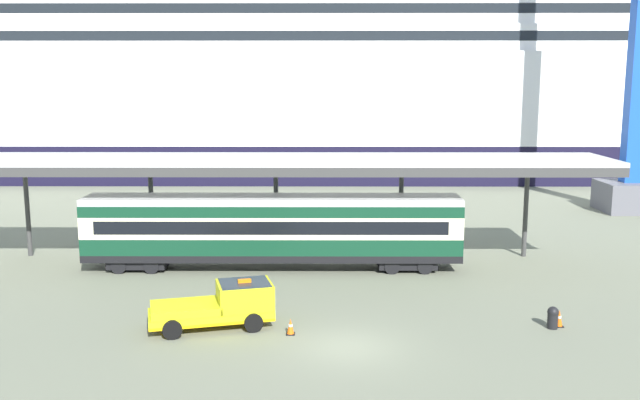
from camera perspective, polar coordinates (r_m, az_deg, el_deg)
The scene contains 8 objects.
ground_plane at distance 28.08m, azimuth 2.29°, elevation -11.93°, with size 400.00×400.00×0.00m, color slate.
cruise_ship at distance 81.69m, azimuth -8.94°, elevation 12.20°, with size 139.86×22.75×40.62m.
platform_canopy at distance 38.61m, azimuth -3.92°, elevation 3.10°, with size 37.22×5.57×6.23m.
train_carriage at distance 38.76m, azimuth -3.90°, elevation -2.34°, with size 20.75×2.81×4.11m.
service_truck at distance 30.19m, azimuth -7.96°, elevation -8.46°, with size 5.54×3.27×2.02m.
traffic_cone_near at distance 29.24m, azimuth -2.44°, elevation -10.34°, with size 0.36×0.36×0.67m.
traffic_cone_mid at distance 31.77m, azimuth 19.03°, elevation -9.17°, with size 0.36×0.36×0.74m.
quay_bollard at distance 31.42m, azimuth 18.56°, elevation -9.06°, with size 0.48×0.48×0.96m.
Camera 1 is at (-0.96, -26.11, 10.29)m, focal length 39.00 mm.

